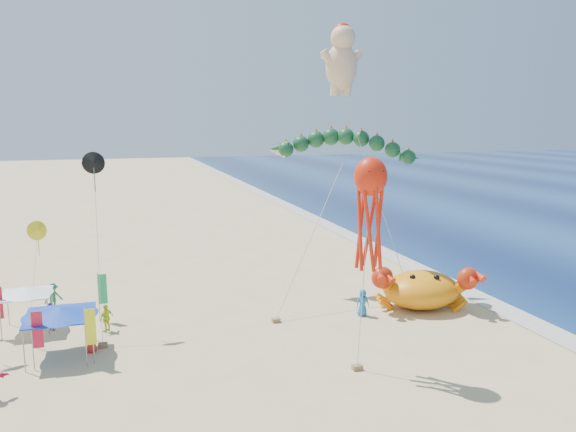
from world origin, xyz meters
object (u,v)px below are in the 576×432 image
Objects in this scene: canopy_white at (26,291)px; cherub_kite at (342,58)px; octopus_kite at (370,205)px; dragon_kite at (344,150)px; crab_inflatable at (422,288)px; canopy_blue at (60,312)px.

cherub_kite is at bearing 6.00° from canopy_white.
octopus_kite is at bearing -32.56° from canopy_white.
dragon_kite is 22.65m from canopy_white.
octopus_kite is 3.52× the size of canopy_white.
canopy_white is at bearing -174.48° from dragon_kite.
crab_inflatable is at bearing -58.04° from dragon_kite.
crab_inflatable is 1.81× the size of canopy_blue.
cherub_kite reaches higher than canopy_blue.
canopy_blue and canopy_white have the same top height.
canopy_white is at bearing 171.86° from crab_inflatable.
crab_inflatable is 0.58× the size of dragon_kite.
cherub_kite is at bearing 122.51° from crab_inflatable.
dragon_kite is at bearing 19.28° from canopy_blue.
canopy_white is at bearing 116.06° from canopy_blue.
octopus_kite is (-3.92, -13.08, -8.33)m from cherub_kite.
canopy_white is (-24.60, 3.52, 1.09)m from crab_inflatable.
crab_inflatable reaches higher than canopy_white.
octopus_kite reaches higher than canopy_blue.
canopy_blue is 5.08m from canopy_white.
octopus_kite is 17.14m from canopy_blue.
canopy_blue is (-18.90, -6.61, -7.88)m from dragon_kite.
canopy_white is (-21.13, -2.04, -7.89)m from dragon_kite.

